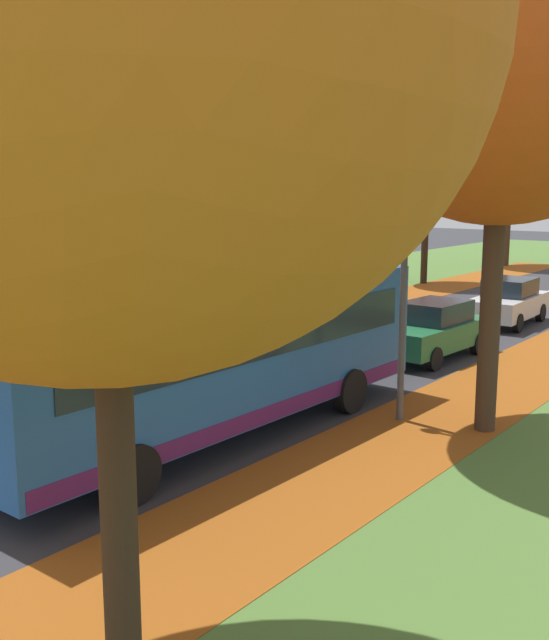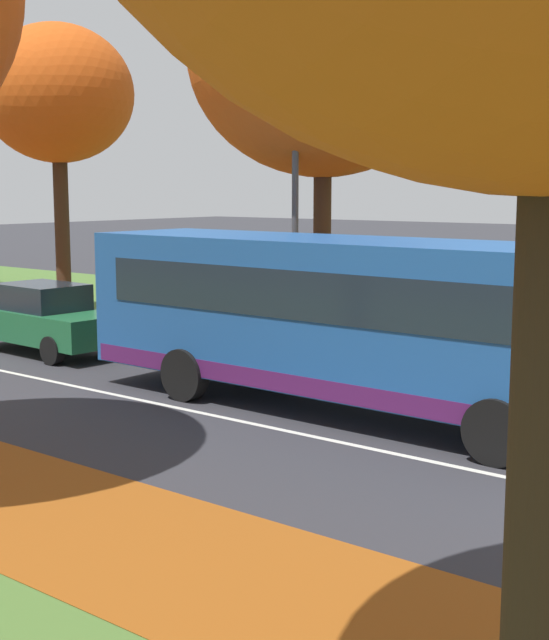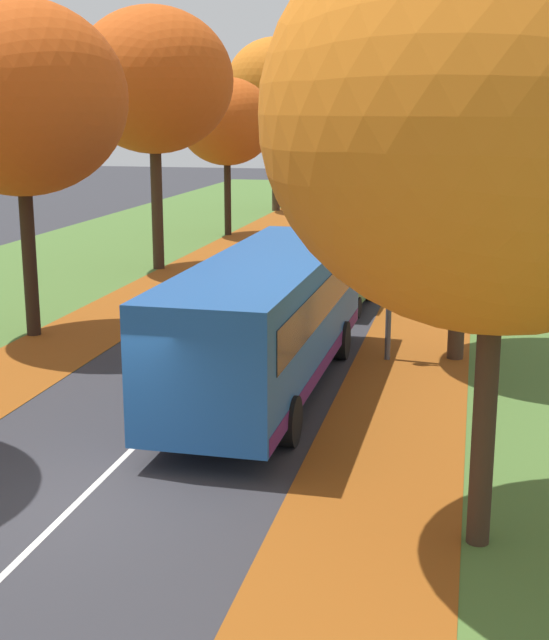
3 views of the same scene
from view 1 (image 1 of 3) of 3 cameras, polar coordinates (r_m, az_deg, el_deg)
name	(u,v)px [view 1 (image 1 of 3)]	position (r m, az deg, el deg)	size (l,w,h in m)	color
grass_verge_left	(242,302)	(31.78, -2.48, 1.40)	(12.00, 90.00, 0.01)	#476B2D
leaf_litter_left	(231,337)	(24.34, -3.35, -1.26)	(2.80, 60.00, 0.00)	#8C4714
leaf_litter_right	(508,381)	(19.69, 17.33, -4.43)	(2.80, 60.00, 0.00)	#8C4714
road_centre_line	(442,326)	(26.84, 12.68, -0.45)	(0.12, 80.00, 0.01)	silver
tree_left_near	(97,129)	(21.91, -13.41, 13.97)	(5.68, 5.68, 8.95)	black
tree_left_mid	(312,126)	(30.04, 2.90, 14.52)	(6.02, 6.02, 9.86)	#382619
tree_left_far	(427,173)	(38.37, 11.56, 10.91)	(4.66, 4.66, 7.61)	black
tree_left_distant	(511,141)	(48.66, 17.58, 12.90)	(5.88, 5.88, 10.26)	#422D1E
tree_right_nearest	(100,26)	(6.49, -13.16, 21.01)	(6.33, 6.33, 8.89)	#382619
tree_right_near	(502,78)	(15.09, 16.96, 17.24)	(6.06, 6.06, 9.52)	#422D1E
streetlamp_right	(390,240)	(15.41, 8.82, 6.06)	(1.89, 0.28, 6.00)	#47474C
bus	(217,350)	(14.41, -4.39, -2.30)	(2.76, 10.43, 2.98)	#1E5199
car_green_lead	(433,330)	(21.64, 11.95, -0.73)	(1.93, 4.27, 1.62)	#1E6038
car_silver_following	(508,302)	(27.69, 17.39, 1.35)	(1.91, 4.26, 1.62)	#B7BABF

